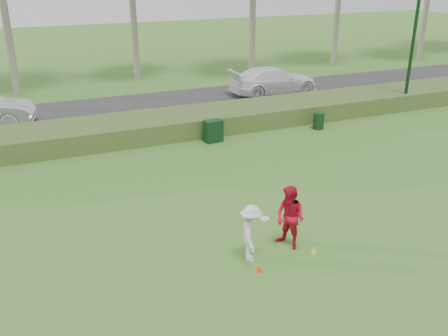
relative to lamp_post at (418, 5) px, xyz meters
name	(u,v)px	position (x,y,z in m)	size (l,w,h in m)	color
ground	(280,262)	(-14.00, -11.00, -5.59)	(120.00, 120.00, 0.00)	#387025
reed_strip	(159,126)	(-14.00, 1.00, -5.14)	(80.00, 3.00, 0.90)	#3E5C24
park_road	(135,108)	(-14.00, 6.00, -5.56)	(80.00, 6.00, 0.06)	#2D2D2D
lamp_post	(418,5)	(0.00, 0.00, 0.00)	(0.70, 0.70, 8.18)	black
player_white	(251,233)	(-14.70, -10.55, -4.76)	(1.03, 1.23, 1.66)	silver
player_red	(290,218)	(-13.37, -10.36, -4.65)	(0.92, 0.71, 1.88)	red
cone_orange	(259,268)	(-14.75, -11.17, -5.49)	(0.18, 0.18, 0.20)	#F63B0C
cone_yellow	(314,250)	(-12.89, -10.96, -5.49)	(0.18, 0.18, 0.20)	yellow
utility_cabinet	(213,131)	(-11.99, -0.96, -5.08)	(0.82, 0.51, 1.03)	black
trash_bin	(319,121)	(-6.45, -1.20, -5.18)	(0.55, 0.55, 0.82)	black
car_right	(274,80)	(-5.20, 5.87, -4.72)	(2.28, 5.62, 1.63)	white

